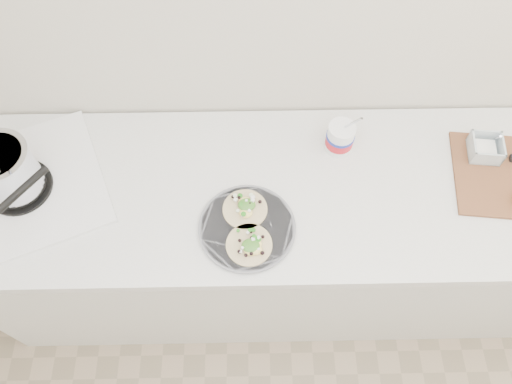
{
  "coord_description": "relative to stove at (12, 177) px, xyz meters",
  "views": [
    {
      "loc": [
        -0.17,
        0.59,
        2.33
      ],
      "look_at": [
        -0.15,
        1.37,
        0.96
      ],
      "focal_mm": 35.0,
      "sensor_mm": 36.0,
      "label": 1
    }
  ],
  "objects": [
    {
      "name": "taco_plate",
      "position": [
        0.74,
        -0.15,
        -0.07
      ],
      "size": [
        0.31,
        0.31,
        0.04
      ],
      "rotation": [
        0.0,
        0.0,
        -0.17
      ],
      "color": "slate",
      "rests_on": "counter"
    },
    {
      "name": "tub",
      "position": [
        1.06,
        0.15,
        -0.02
      ],
      "size": [
        0.1,
        0.1,
        0.21
      ],
      "rotation": [
        0.0,
        0.0,
        -0.14
      ],
      "color": "white",
      "rests_on": "counter"
    },
    {
      "name": "stove",
      "position": [
        0.0,
        0.0,
        0.0
      ],
      "size": [
        0.66,
        0.64,
        0.25
      ],
      "rotation": [
        0.0,
        0.0,
        0.39
      ],
      "color": "silver",
      "rests_on": "counter"
    },
    {
      "name": "counter",
      "position": [
        0.93,
        0.01,
        -0.53
      ],
      "size": [
        2.44,
        0.66,
        0.9
      ],
      "color": "silver",
      "rests_on": "ground"
    }
  ]
}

